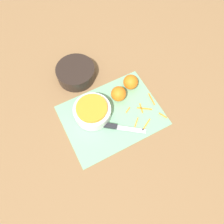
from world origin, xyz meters
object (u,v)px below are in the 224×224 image
Objects in this scene: bowl_dark at (76,73)px; orange_right at (119,94)px; orange_left at (131,82)px; bowl_speckled at (92,111)px; knife at (110,126)px.

bowl_dark is 0.24m from orange_right.
orange_right is (0.13, -0.21, 0.01)m from bowl_dark.
bowl_dark is 2.64× the size of orange_left.
bowl_speckled is 0.23m from bowl_dark.
bowl_dark reaches higher than knife.
orange_left is at bearing 20.27° from orange_right.
orange_left is (0.21, -0.18, 0.01)m from bowl_dark.
bowl_dark is 2.66× the size of orange_right.
bowl_speckled reaches higher than knife.
knife is at bearing -65.47° from bowl_speckled.
bowl_dark is at bearing 139.35° from orange_left.
orange_right reaches higher than bowl_speckled.
bowl_speckled is at bearing -166.92° from orange_left.
orange_left is 1.01× the size of orange_right.
orange_left is (0.23, 0.05, 0.00)m from bowl_speckled.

